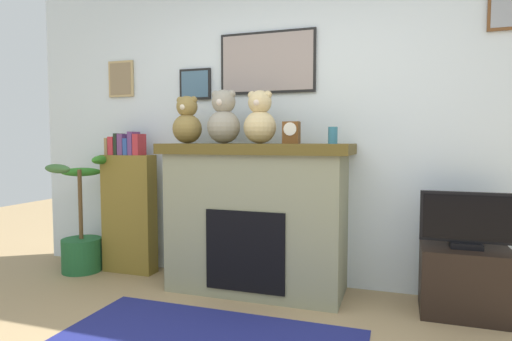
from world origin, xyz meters
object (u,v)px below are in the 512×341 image
(fireplace, at_px, (257,217))
(potted_plant, at_px, (82,238))
(tv_stand, at_px, (465,282))
(bookshelf, at_px, (129,208))
(television, at_px, (467,221))
(candle_jar, at_px, (333,135))
(teddy_bear_grey, at_px, (187,122))
(teddy_bear_cream, at_px, (224,119))
(mantel_clock, at_px, (291,133))
(teddy_bear_tan, at_px, (260,120))

(fireplace, bearing_deg, potted_plant, -178.17)
(fireplace, relative_size, tv_stand, 2.59)
(bookshelf, height_order, television, bookshelf)
(tv_stand, bearing_deg, television, -90.00)
(candle_jar, bearing_deg, teddy_bear_grey, -179.98)
(television, xyz_separation_m, teddy_bear_cream, (-1.77, 0.00, 0.71))
(fireplace, relative_size, mantel_clock, 8.87)
(television, height_order, mantel_clock, mantel_clock)
(tv_stand, height_order, teddy_bear_tan, teddy_bear_tan)
(television, bearing_deg, teddy_bear_cream, 179.91)
(fireplace, relative_size, candle_jar, 11.92)
(tv_stand, relative_size, candle_jar, 4.59)
(bookshelf, height_order, potted_plant, bookshelf)
(tv_stand, height_order, mantel_clock, mantel_clock)
(potted_plant, distance_m, candle_jar, 2.44)
(tv_stand, height_order, candle_jar, candle_jar)
(television, height_order, candle_jar, candle_jar)
(potted_plant, height_order, teddy_bear_cream, teddy_bear_cream)
(teddy_bear_grey, distance_m, teddy_bear_tan, 0.63)
(candle_jar, bearing_deg, mantel_clock, -179.73)
(television, bearing_deg, tv_stand, 90.00)
(mantel_clock, height_order, teddy_bear_tan, teddy_bear_tan)
(mantel_clock, bearing_deg, candle_jar, 0.27)
(teddy_bear_grey, height_order, teddy_bear_cream, teddy_bear_cream)
(teddy_bear_tan, bearing_deg, teddy_bear_cream, -180.00)
(television, height_order, teddy_bear_grey, teddy_bear_grey)
(fireplace, distance_m, teddy_bear_cream, 0.82)
(mantel_clock, bearing_deg, teddy_bear_cream, 179.90)
(candle_jar, bearing_deg, teddy_bear_cream, -179.96)
(tv_stand, distance_m, teddy_bear_tan, 1.85)
(tv_stand, xyz_separation_m, mantel_clock, (-1.22, 0.00, 1.02))
(potted_plant, height_order, tv_stand, potted_plant)
(potted_plant, relative_size, teddy_bear_tan, 2.59)
(television, relative_size, teddy_bear_grey, 1.53)
(potted_plant, distance_m, teddy_bear_tan, 1.99)
(fireplace, height_order, teddy_bear_grey, teddy_bear_grey)
(teddy_bear_tan, bearing_deg, potted_plant, -178.82)
(bookshelf, xyz_separation_m, teddy_bear_tan, (1.27, -0.10, 0.77))
(television, relative_size, teddy_bear_tan, 1.44)
(teddy_bear_cream, height_order, teddy_bear_tan, teddy_bear_cream)
(mantel_clock, distance_m, teddy_bear_tan, 0.27)
(bookshelf, bearing_deg, teddy_bear_cream, -5.79)
(television, bearing_deg, potted_plant, -179.42)
(bookshelf, height_order, teddy_bear_tan, teddy_bear_tan)
(mantel_clock, bearing_deg, potted_plant, -179.00)
(fireplace, xyz_separation_m, mantel_clock, (0.28, -0.02, 0.66))
(tv_stand, height_order, television, television)
(bookshelf, distance_m, potted_plant, 0.52)
(fireplace, xyz_separation_m, teddy_bear_tan, (0.03, -0.02, 0.76))
(potted_plant, xyz_separation_m, teddy_bear_grey, (1.07, 0.03, 1.03))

